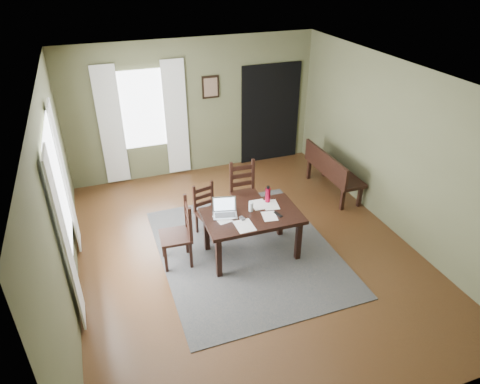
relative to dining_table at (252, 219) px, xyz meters
name	(u,v)px	position (x,y,z in m)	size (l,w,h in m)	color
ground	(246,251)	(-0.05, 0.09, -0.64)	(5.00, 6.00, 0.01)	#492C16
room_shell	(248,145)	(-0.05, 0.09, 1.17)	(5.02, 6.02, 2.71)	brown
rug	(246,250)	(-0.05, 0.09, -0.63)	(2.60, 3.20, 0.01)	#3D3D3D
dining_table	(252,219)	(0.00, 0.00, 0.00)	(1.44, 0.88, 0.71)	black
chair_end	(179,234)	(-1.06, 0.19, -0.13)	(0.48, 0.48, 1.03)	black
chair_back_left	(208,211)	(-0.47, 0.76, -0.21)	(0.46, 0.46, 0.87)	black
chair_back_right	(245,193)	(0.25, 0.97, -0.13)	(0.46, 0.47, 1.03)	black
bench	(331,169)	(2.10, 1.28, -0.14)	(0.48, 1.48, 0.84)	black
laptop	(225,210)	(-0.37, 0.16, 0.15)	(0.40, 0.35, 0.24)	#B7B7BC
computer_mouse	(242,218)	(-0.18, -0.07, 0.10)	(0.05, 0.09, 0.03)	#3F3F42
tv_remote	(278,214)	(0.35, -0.14, 0.10)	(0.04, 0.16, 0.02)	black
drinking_glass	(251,207)	(0.02, 0.10, 0.16)	(0.07, 0.07, 0.15)	silver
water_bottle	(268,195)	(0.36, 0.26, 0.21)	(0.09, 0.09, 0.27)	#AB0D2F
paper_a	(223,219)	(-0.44, 0.04, 0.09)	(0.20, 0.27, 0.00)	white
paper_b	(269,216)	(0.22, -0.13, 0.09)	(0.20, 0.26, 0.00)	white
paper_c	(259,205)	(0.20, 0.22, 0.09)	(0.22, 0.29, 0.00)	white
paper_d	(271,205)	(0.36, 0.15, 0.09)	(0.22, 0.29, 0.00)	white
paper_e	(245,226)	(-0.21, -0.24, 0.09)	(0.25, 0.32, 0.00)	white
window_left	(59,191)	(-2.52, 0.29, 0.81)	(0.01, 1.30, 1.70)	white
window_back	(143,110)	(-1.05, 3.06, 0.81)	(1.00, 0.01, 1.50)	white
curtain_left_near	(66,243)	(-2.49, -0.53, 0.56)	(0.03, 0.48, 2.30)	silver
curtain_left_far	(65,179)	(-2.49, 1.11, 0.56)	(0.03, 0.48, 2.30)	silver
curtain_back_left	(111,127)	(-1.67, 3.03, 0.56)	(0.44, 0.03, 2.30)	silver
curtain_back_right	(176,119)	(-0.43, 3.03, 0.56)	(0.44, 0.03, 2.30)	silver
framed_picture	(211,87)	(0.30, 3.06, 1.11)	(0.34, 0.03, 0.44)	black
doorway_back	(270,114)	(1.60, 3.06, 0.41)	(1.30, 0.03, 2.10)	black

